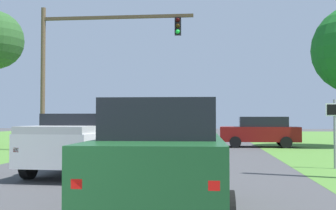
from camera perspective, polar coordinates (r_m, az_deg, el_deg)
The scene contains 6 objects.
ground_plane at distance 14.04m, azimuth -4.66°, elevation -8.83°, with size 120.00×120.00×0.00m, color #424244.
red_suv_near at distance 7.60m, azimuth -0.62°, elevation -6.76°, with size 2.33×4.86×2.03m.
pickup_truck_lead at distance 13.86m, azimuth -11.34°, elevation -4.84°, with size 2.50×5.68×1.86m.
traffic_light at distance 23.02m, azimuth -11.34°, elevation 6.59°, with size 8.10×0.40×7.61m.
keep_moving_sign at distance 15.70m, azimuth 21.35°, elevation -2.41°, with size 0.60×0.09×2.37m.
crossing_suv_far at distance 26.38m, azimuth 12.19°, elevation -3.44°, with size 4.73×2.24×1.83m.
Camera 1 is at (2.53, -3.15, 1.71)m, focal length 45.68 mm.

